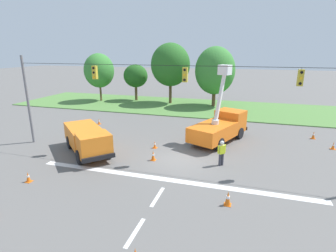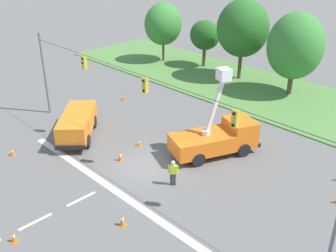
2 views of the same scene
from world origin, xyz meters
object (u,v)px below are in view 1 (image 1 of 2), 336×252
at_px(utility_truck_bucket_lift, 220,126).
at_px(traffic_cone_far_left, 228,198).
at_px(traffic_cone_foreground_right, 28,177).
at_px(traffic_cone_near_bucket, 153,155).
at_px(road_worker, 222,152).
at_px(traffic_cone_mid_left, 155,145).
at_px(tree_centre, 170,65).
at_px(traffic_cone_foreground_left, 333,146).
at_px(tree_west, 136,76).
at_px(traffic_cone_lane_edge_b, 314,135).
at_px(tree_east, 215,71).
at_px(tree_far_west, 99,71).
at_px(traffic_cone_lane_edge_a, 99,122).
at_px(utility_truck_support_near, 87,138).

relative_size(utility_truck_bucket_lift, traffic_cone_far_left, 8.83).
bearing_deg(traffic_cone_foreground_right, traffic_cone_near_bucket, 40.47).
relative_size(road_worker, traffic_cone_mid_left, 3.04).
distance_m(tree_centre, traffic_cone_foreground_left, 23.19).
xyz_separation_m(tree_west, utility_truck_bucket_lift, (14.44, -15.33, -2.47)).
height_order(traffic_cone_foreground_left, traffic_cone_lane_edge_b, traffic_cone_lane_edge_b).
height_order(traffic_cone_foreground_left, traffic_cone_mid_left, traffic_cone_foreground_left).
relative_size(traffic_cone_mid_left, traffic_cone_lane_edge_b, 0.84).
bearing_deg(utility_truck_bucket_lift, tree_west, 133.29).
distance_m(tree_centre, tree_east, 6.40).
xyz_separation_m(traffic_cone_foreground_right, traffic_cone_mid_left, (5.34, 7.50, -0.03)).
bearing_deg(tree_far_west, traffic_cone_foreground_left, -24.47).
relative_size(tree_west, traffic_cone_foreground_right, 8.79).
relative_size(traffic_cone_near_bucket, traffic_cone_lane_edge_a, 1.20).
bearing_deg(tree_west, traffic_cone_lane_edge_b, -29.07).
xyz_separation_m(tree_far_west, traffic_cone_foreground_left, (28.36, -12.90, -4.36)).
bearing_deg(tree_centre, traffic_cone_foreground_left, -38.85).
distance_m(utility_truck_bucket_lift, utility_truck_support_near, 10.98).
distance_m(tree_centre, traffic_cone_far_left, 27.09).
bearing_deg(traffic_cone_foreground_left, tree_centre, 141.15).
xyz_separation_m(utility_truck_bucket_lift, traffic_cone_lane_edge_a, (-12.86, 1.66, -1.06)).
distance_m(tree_far_west, tree_east, 17.16).
height_order(traffic_cone_foreground_right, traffic_cone_near_bucket, traffic_cone_near_bucket).
distance_m(traffic_cone_lane_edge_a, traffic_cone_far_left, 18.39).
relative_size(utility_truck_bucket_lift, traffic_cone_foreground_left, 11.20).
xyz_separation_m(tree_west, tree_centre, (5.72, -0.68, 1.78)).
height_order(utility_truck_support_near, traffic_cone_far_left, utility_truck_support_near).
bearing_deg(tree_west, traffic_cone_far_left, -57.82).
relative_size(traffic_cone_foreground_left, traffic_cone_lane_edge_b, 0.88).
height_order(traffic_cone_foreground_left, traffic_cone_far_left, traffic_cone_far_left).
relative_size(tree_west, utility_truck_support_near, 0.92).
distance_m(tree_centre, traffic_cone_lane_edge_a, 14.63).
distance_m(utility_truck_support_near, traffic_cone_far_left, 11.58).
height_order(tree_west, tree_east, tree_east).
xyz_separation_m(tree_west, traffic_cone_lane_edge_b, (22.37, -12.44, -3.48)).
distance_m(traffic_cone_foreground_right, traffic_cone_mid_left, 9.20).
bearing_deg(traffic_cone_lane_edge_a, traffic_cone_mid_left, -31.78).
xyz_separation_m(tree_west, traffic_cone_foreground_left, (23.30, -14.84, -3.52)).
height_order(traffic_cone_near_bucket, traffic_cone_far_left, traffic_cone_far_left).
height_order(tree_west, utility_truck_support_near, tree_west).
height_order(utility_truck_support_near, traffic_cone_near_bucket, utility_truck_support_near).
relative_size(road_worker, traffic_cone_lane_edge_b, 2.57).
relative_size(traffic_cone_foreground_right, traffic_cone_lane_edge_a, 1.03).
xyz_separation_m(road_worker, traffic_cone_mid_left, (-5.43, 1.81, -0.73)).
xyz_separation_m(utility_truck_bucket_lift, traffic_cone_lane_edge_b, (7.93, 2.90, -1.01)).
distance_m(tree_far_west, utility_truck_bucket_lift, 23.88).
bearing_deg(utility_truck_bucket_lift, road_worker, -83.06).
xyz_separation_m(tree_east, traffic_cone_lane_edge_a, (-10.49, -12.68, -4.64)).
distance_m(tree_far_west, traffic_cone_foreground_left, 31.46).
bearing_deg(tree_centre, traffic_cone_lane_edge_a, -107.65).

